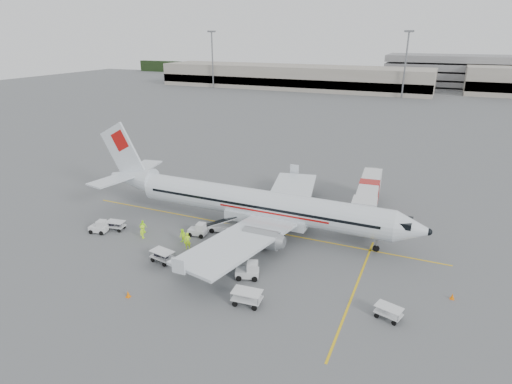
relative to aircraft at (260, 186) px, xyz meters
The scene contains 25 objects.
ground 5.57m from the aircraft, behind, with size 360.00×360.00×0.00m, color #56595B.
stripe_lead 5.57m from the aircraft, behind, with size 44.00×0.20×0.01m, color yellow.
stripe_cross 16.00m from the aircraft, 32.65° to the right, with size 0.20×20.00×0.01m, color yellow.
terminal_west 136.29m from the aircraft, 107.65° to the left, with size 110.00×22.00×9.00m, color gray, non-canonical shape.
parking_garage 161.63m from the aircraft, 81.57° to the left, with size 62.00×24.00×14.00m, color slate, non-canonical shape.
treeline 174.90m from the aircraft, 90.43° to the left, with size 300.00×3.00×6.00m, color black, non-canonical shape.
mast_west 137.88m from the aircraft, 121.18° to the left, with size 3.20×1.20×22.00m, color slate, non-canonical shape.
mast_center 118.06m from the aircraft, 88.21° to the left, with size 3.20×1.20×22.00m, color slate, non-canonical shape.
aircraft is the anchor object (origin of this frame).
jet_bridge 14.76m from the aircraft, 42.52° to the left, with size 3.05×16.27×4.27m, color silver, non-canonical shape.
belt_loader 6.01m from the aircraft, 150.29° to the right, with size 4.41×1.66×2.39m, color silver, non-canonical shape.
tug_fore 11.57m from the aircraft, 73.30° to the right, with size 2.15×1.23×1.66m, color silver, non-canonical shape.
tug_mid 8.62m from the aircraft, 143.30° to the right, with size 1.99×1.14×1.54m, color silver, non-canonical shape.
tug_aft 19.10m from the aircraft, 153.71° to the right, with size 1.96×1.12×1.51m, color silver, non-canonical shape.
cart_loaded_a 13.27m from the aircraft, 118.75° to the right, with size 2.34×1.38×1.22m, color silver, non-canonical shape.
cart_loaded_b 17.44m from the aircraft, 155.88° to the right, with size 2.07×1.23×1.08m, color silver, non-canonical shape.
cart_empty_a 15.50m from the aircraft, 71.14° to the right, with size 2.48×1.46×1.29m, color silver, non-canonical shape.
cart_empty_b 20.05m from the aircraft, 35.01° to the right, with size 2.09×1.24×1.09m, color silver, non-canonical shape.
cone_nose 22.16m from the aircraft, 16.75° to the right, with size 0.35×0.35×0.57m, color #FF6F01.
cone_port 17.15m from the aircraft, 86.35° to the left, with size 0.37×0.37×0.61m, color #FF6F01.
cone_stbd 18.59m from the aircraft, 106.67° to the right, with size 0.38×0.38×0.62m, color #FF6F01.
crew_a 10.11m from the aircraft, 124.28° to the right, with size 0.68×0.45×1.87m, color #B4F11D.
crew_b 10.20m from the aircraft, 134.26° to the right, with size 0.79×0.62×1.63m, color #B4F11D.
crew_c 14.02m from the aircraft, 146.28° to the right, with size 1.03×0.59×1.60m, color #B4F11D.
crew_d 14.14m from the aircraft, 152.06° to the right, with size 0.93×0.39×1.58m, color #B4F11D.
Camera 1 is at (18.99, -41.48, 21.52)m, focal length 30.00 mm.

